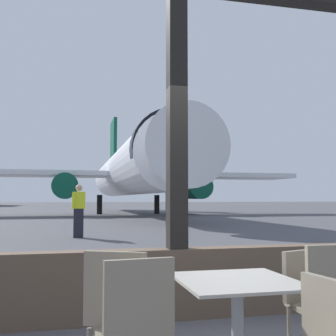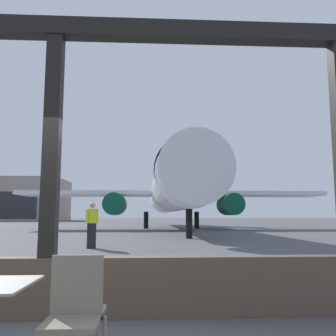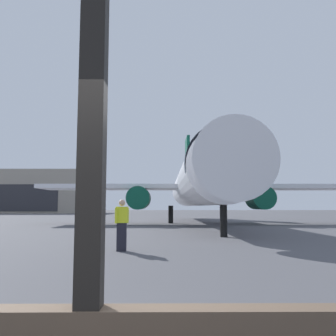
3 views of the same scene
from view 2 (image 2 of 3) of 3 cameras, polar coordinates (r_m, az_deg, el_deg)
ground_plane at (r=44.74m, az=-4.83°, el=-8.96°), size 220.00×220.00×0.00m
window_frame at (r=4.87m, az=-18.07°, el=-6.30°), size 7.95×0.24×3.88m
cafe_chair_window_right at (r=3.01m, az=-14.47°, el=-20.45°), size 0.40×0.40×0.94m
cafe_chair_aisle_left at (r=3.31m, az=-13.92°, el=-19.81°), size 0.49×0.49×0.87m
airplane at (r=33.29m, az=0.71°, el=-3.53°), size 27.45×34.14×10.42m
ground_crew_worker at (r=14.44m, az=-11.82°, el=-8.64°), size 0.44×0.42×1.74m
distant_hangar at (r=93.57m, az=-23.61°, el=-4.59°), size 25.46×16.62×9.63m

